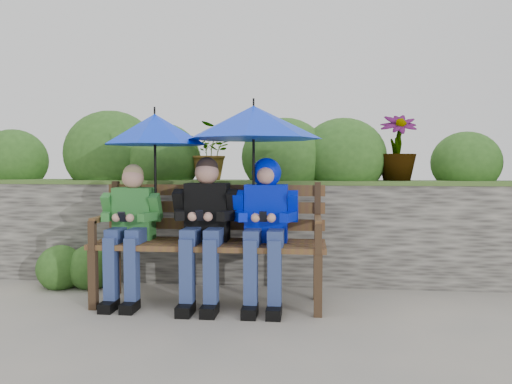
# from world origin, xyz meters

# --- Properties ---
(ground) EXTENTS (60.00, 60.00, 0.00)m
(ground) POSITION_xyz_m (0.00, 0.00, 0.00)
(ground) COLOR slate
(ground) RESTS_ON ground
(garden_backdrop) EXTENTS (8.00, 2.87, 1.81)m
(garden_backdrop) POSITION_xyz_m (-0.01, 1.58, 0.64)
(garden_backdrop) COLOR #3B3935
(garden_backdrop) RESTS_ON ground
(park_bench) EXTENTS (1.97, 0.58, 1.04)m
(park_bench) POSITION_xyz_m (-0.38, -0.02, 0.59)
(park_bench) COLOR #372618
(park_bench) RESTS_ON ground
(boy_left) EXTENTS (0.50, 0.58, 1.19)m
(boy_left) POSITION_xyz_m (-1.07, -0.12, 0.68)
(boy_left) COLOR #2B7330
(boy_left) RESTS_ON ground
(boy_middle) EXTENTS (0.55, 0.64, 1.26)m
(boy_middle) POSITION_xyz_m (-0.41, -0.12, 0.71)
(boy_middle) COLOR black
(boy_middle) RESTS_ON ground
(boy_right) EXTENTS (0.54, 0.65, 1.25)m
(boy_right) POSITION_xyz_m (0.10, -0.11, 0.75)
(boy_right) COLOR #0008BA
(boy_right) RESTS_ON ground
(umbrella_left) EXTENTS (0.89, 0.89, 0.93)m
(umbrella_left) POSITION_xyz_m (-0.86, -0.05, 1.49)
(umbrella_left) COLOR #042CE0
(umbrella_left) RESTS_ON ground
(umbrella_right) EXTENTS (1.14, 1.14, 0.97)m
(umbrella_right) POSITION_xyz_m (0.00, -0.10, 1.54)
(umbrella_right) COLOR #042CE0
(umbrella_right) RESTS_ON ground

